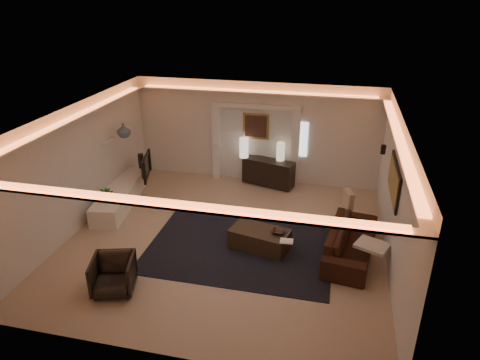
% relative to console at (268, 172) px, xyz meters
% --- Properties ---
extents(floor, '(7.00, 7.00, 0.00)m').
position_rel_console_xyz_m(floor, '(-0.44, -3.17, -0.40)').
color(floor, tan).
rests_on(floor, ground).
extents(ceiling, '(7.00, 7.00, 0.00)m').
position_rel_console_xyz_m(ceiling, '(-0.44, -3.17, 2.50)').
color(ceiling, white).
rests_on(ceiling, ground).
extents(wall_back, '(7.00, 0.00, 7.00)m').
position_rel_console_xyz_m(wall_back, '(-0.44, 0.33, 1.05)').
color(wall_back, silver).
rests_on(wall_back, ground).
extents(wall_front, '(7.00, 0.00, 7.00)m').
position_rel_console_xyz_m(wall_front, '(-0.44, -6.67, 1.05)').
color(wall_front, silver).
rests_on(wall_front, ground).
extents(wall_left, '(0.00, 7.00, 7.00)m').
position_rel_console_xyz_m(wall_left, '(-3.94, -3.17, 1.05)').
color(wall_left, silver).
rests_on(wall_left, ground).
extents(wall_right, '(0.00, 7.00, 7.00)m').
position_rel_console_xyz_m(wall_right, '(3.06, -3.17, 1.05)').
color(wall_right, silver).
rests_on(wall_right, ground).
extents(cove_soffit, '(7.00, 7.00, 0.04)m').
position_rel_console_xyz_m(cove_soffit, '(-0.44, -3.17, 2.22)').
color(cove_soffit, silver).
rests_on(cove_soffit, ceiling).
extents(daylight_slit, '(0.25, 0.03, 1.00)m').
position_rel_console_xyz_m(daylight_slit, '(0.91, 0.31, 0.95)').
color(daylight_slit, white).
rests_on(daylight_slit, wall_back).
extents(area_rug, '(4.00, 3.00, 0.01)m').
position_rel_console_xyz_m(area_rug, '(-0.04, -3.37, -0.39)').
color(area_rug, black).
rests_on(area_rug, ground).
extents(pilaster_left, '(0.22, 0.20, 2.20)m').
position_rel_console_xyz_m(pilaster_left, '(-1.59, 0.23, 0.70)').
color(pilaster_left, silver).
rests_on(pilaster_left, ground).
extents(pilaster_right, '(0.22, 0.20, 2.20)m').
position_rel_console_xyz_m(pilaster_right, '(0.71, 0.23, 0.70)').
color(pilaster_right, silver).
rests_on(pilaster_right, ground).
extents(alcove_header, '(2.52, 0.20, 0.12)m').
position_rel_console_xyz_m(alcove_header, '(-0.44, 0.23, 1.85)').
color(alcove_header, silver).
rests_on(alcove_header, wall_back).
extents(painting_frame, '(0.74, 0.04, 0.74)m').
position_rel_console_xyz_m(painting_frame, '(-0.44, 0.30, 1.25)').
color(painting_frame, tan).
rests_on(painting_frame, wall_back).
extents(painting_canvas, '(0.62, 0.02, 0.62)m').
position_rel_console_xyz_m(painting_canvas, '(-0.44, 0.28, 1.25)').
color(painting_canvas, '#4C2D1E').
rests_on(painting_canvas, wall_back).
extents(art_panel_frame, '(0.04, 1.64, 0.74)m').
position_rel_console_xyz_m(art_panel_frame, '(3.03, -2.87, 1.30)').
color(art_panel_frame, black).
rests_on(art_panel_frame, wall_right).
extents(art_panel_gold, '(0.02, 1.50, 0.62)m').
position_rel_console_xyz_m(art_panel_gold, '(3.00, -2.87, 1.30)').
color(art_panel_gold, tan).
rests_on(art_panel_gold, wall_right).
extents(wall_sconce, '(0.12, 0.12, 0.22)m').
position_rel_console_xyz_m(wall_sconce, '(2.94, -0.97, 1.28)').
color(wall_sconce, black).
rests_on(wall_sconce, wall_right).
extents(wall_niche, '(0.10, 0.55, 0.04)m').
position_rel_console_xyz_m(wall_niche, '(-3.88, -1.77, 1.25)').
color(wall_niche, silver).
rests_on(wall_niche, wall_left).
extents(console, '(1.55, 0.86, 0.74)m').
position_rel_console_xyz_m(console, '(0.00, 0.00, 0.00)').
color(console, black).
rests_on(console, ground).
extents(lamp_left, '(0.29, 0.29, 0.57)m').
position_rel_console_xyz_m(lamp_left, '(-0.74, 0.08, 0.69)').
color(lamp_left, white).
rests_on(lamp_left, console).
extents(lamp_right, '(0.28, 0.28, 0.52)m').
position_rel_console_xyz_m(lamp_right, '(0.32, 0.08, 0.69)').
color(lamp_right, beige).
rests_on(lamp_right, console).
extents(media_ledge, '(1.09, 2.81, 0.51)m').
position_rel_console_xyz_m(media_ledge, '(-3.59, -2.06, -0.17)').
color(media_ledge, white).
rests_on(media_ledge, ground).
extents(tv, '(1.09, 0.44, 0.63)m').
position_rel_console_xyz_m(tv, '(-3.25, -1.28, 0.36)').
color(tv, black).
rests_on(tv, media_ledge).
extents(figurine, '(0.20, 0.20, 0.42)m').
position_rel_console_xyz_m(figurine, '(-3.59, -0.69, 0.24)').
color(figurine, black).
rests_on(figurine, media_ledge).
extents(ginger_jar, '(0.43, 0.43, 0.37)m').
position_rel_console_xyz_m(ginger_jar, '(-3.59, -1.49, 1.46)').
color(ginger_jar, '#4D5861').
rests_on(ginger_jar, wall_niche).
extents(plant, '(0.46, 0.46, 0.74)m').
position_rel_console_xyz_m(plant, '(-3.59, -2.78, -0.03)').
color(plant, '#1D5C20').
rests_on(plant, ground).
extents(sofa, '(2.37, 1.19, 0.66)m').
position_rel_console_xyz_m(sofa, '(2.31, -3.16, -0.07)').
color(sofa, '#3B2317').
rests_on(sofa, ground).
extents(throw_blanket, '(0.76, 0.70, 0.07)m').
position_rel_console_xyz_m(throw_blanket, '(2.70, -3.57, 0.15)').
color(throw_blanket, beige).
rests_on(throw_blanket, sofa).
extents(throw_pillow, '(0.27, 0.46, 0.44)m').
position_rel_console_xyz_m(throw_pillow, '(2.23, -1.57, 0.15)').
color(throw_pillow, tan).
rests_on(throw_pillow, sofa).
extents(coffee_table, '(1.37, 0.95, 0.47)m').
position_rel_console_xyz_m(coffee_table, '(0.37, -3.30, -0.20)').
color(coffee_table, black).
rests_on(coffee_table, ground).
extents(bowl, '(0.36, 0.36, 0.07)m').
position_rel_console_xyz_m(bowl, '(0.77, -3.32, 0.05)').
color(bowl, '#39261D').
rests_on(bowl, coffee_table).
extents(magazine, '(0.28, 0.21, 0.03)m').
position_rel_console_xyz_m(magazine, '(1.00, -3.64, 0.02)').
color(magazine, white).
rests_on(magazine, coffee_table).
extents(armchair, '(0.94, 0.96, 0.71)m').
position_rel_console_xyz_m(armchair, '(-2.03, -5.38, -0.04)').
color(armchair, '#2C2418').
rests_on(armchair, ground).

